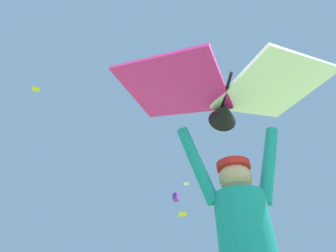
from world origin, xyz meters
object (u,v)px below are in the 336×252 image
object	(u,v)px
held_stunt_kite	(224,94)
distant_kite_green_mid_left	(210,85)
distant_kite_purple_low_right	(182,238)
distant_kite_yellow_mid_right	(182,214)
distant_kite_purple_low_left	(176,197)
distant_kite_yellow_high_right	(36,89)
distant_kite_white_far_center	(186,183)

from	to	relation	value
held_stunt_kite	distant_kite_green_mid_left	bearing A→B (deg)	60.75
distant_kite_purple_low_right	distant_kite_yellow_mid_right	bearing A→B (deg)	-109.05
distant_kite_purple_low_left	distant_kite_purple_low_right	bearing A→B (deg)	-52.87
held_stunt_kite	distant_kite_purple_low_left	bearing A→B (deg)	72.58
distant_kite_yellow_mid_right	distant_kite_yellow_high_right	world-z (taller)	distant_kite_yellow_high_right
distant_kite_purple_low_left	distant_kite_green_mid_left	bearing A→B (deg)	-100.33
distant_kite_yellow_mid_right	distant_kite_yellow_high_right	bearing A→B (deg)	165.68
held_stunt_kite	distant_kite_yellow_high_right	size ratio (longest dim) A/B	1.94
held_stunt_kite	distant_kite_yellow_high_right	distance (m)	29.35
distant_kite_green_mid_left	distant_kite_purple_low_left	xyz separation A→B (m)	(4.02, 22.05, -1.69)
distant_kite_yellow_mid_right	distant_kite_purple_low_right	bearing A→B (deg)	70.95
distant_kite_white_far_center	distant_kite_yellow_mid_right	distance (m)	15.67
distant_kite_green_mid_left	distant_kite_purple_low_right	distance (m)	23.07
distant_kite_yellow_mid_right	distant_kite_purple_low_left	world-z (taller)	distant_kite_purple_low_left
distant_kite_white_far_center	distant_kite_green_mid_left	bearing A→B (deg)	-103.59
held_stunt_kite	distant_kite_purple_low_right	size ratio (longest dim) A/B	2.81
held_stunt_kite	distant_kite_purple_low_right	xyz separation A→B (m)	(11.17, 33.06, 5.72)
distant_kite_yellow_high_right	distant_kite_purple_low_left	bearing A→B (deg)	31.60
distant_kite_green_mid_left	distant_kite_purple_low_left	size ratio (longest dim) A/B	1.19
distant_kite_green_mid_left	held_stunt_kite	bearing A→B (deg)	-119.25
distant_kite_white_far_center	distant_kite_green_mid_left	world-z (taller)	distant_kite_green_mid_left
distant_kite_yellow_mid_right	distant_kite_purple_low_right	world-z (taller)	distant_kite_purple_low_right
distant_kite_purple_low_left	distant_kite_yellow_mid_right	bearing A→B (deg)	-106.40
distant_kite_green_mid_left	distant_kite_yellow_mid_right	distance (m)	10.78
held_stunt_kite	distant_kite_white_far_center	bearing A→B (deg)	69.87
distant_kite_purple_low_right	distant_kite_yellow_high_right	bearing A→B (deg)	-150.67
distant_kite_yellow_mid_right	distant_kite_purple_low_left	xyz separation A→B (m)	(4.77, 16.21, 7.33)
held_stunt_kite	distant_kite_white_far_center	xyz separation A→B (m)	(10.99, 29.99, 12.36)
distant_kite_yellow_high_right	distant_kite_purple_low_right	xyz separation A→B (m)	(20.59, 11.57, -11.91)
distant_kite_yellow_high_right	distant_kite_purple_low_left	distance (m)	24.27
held_stunt_kite	distant_kite_white_far_center	size ratio (longest dim) A/B	1.83
distant_kite_yellow_mid_right	distant_kite_purple_low_left	bearing A→B (deg)	73.60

